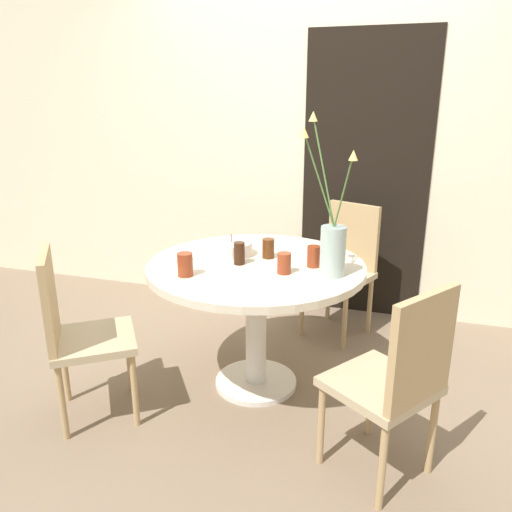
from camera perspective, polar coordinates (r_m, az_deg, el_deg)
ground_plane at (r=3.01m, az=-0.00°, el=-14.38°), size 16.00×16.00×0.00m
wall_back at (r=3.79m, az=5.84°, el=13.16°), size 8.00×0.05×2.60m
doorway_panel at (r=3.73m, az=12.34°, el=8.51°), size 0.90×0.01×2.05m
dining_table at (r=2.73m, az=-0.00°, el=-3.46°), size 1.18×1.18×0.75m
chair_far_back at (r=3.50m, az=10.06°, el=-0.69°), size 0.52×0.52×0.90m
chair_right_flank at (r=2.66m, az=-19.92°, el=-7.66°), size 0.56×0.56×0.90m
chair_left_flank at (r=2.18m, az=15.79°, el=-13.06°), size 0.56×0.56×0.90m
birthday_cake at (r=2.82m, az=-2.83°, el=0.89°), size 0.23×0.23×0.12m
flower_vase at (r=2.49m, az=8.68°, el=1.53°), size 0.28×0.20×0.79m
side_plate at (r=2.84m, az=-8.12°, el=0.15°), size 0.20×0.20×0.01m
drink_glass_0 at (r=2.66m, az=-1.93°, el=0.32°), size 0.06×0.06×0.12m
drink_glass_1 at (r=2.63m, az=6.59°, el=-0.05°), size 0.07×0.07×0.11m
drink_glass_2 at (r=2.51m, az=-8.10°, el=-0.97°), size 0.08×0.08×0.12m
drink_glass_3 at (r=2.52m, az=3.23°, el=-0.83°), size 0.07×0.07×0.11m
drink_glass_4 at (r=2.76m, az=1.42°, el=0.88°), size 0.07×0.07×0.11m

